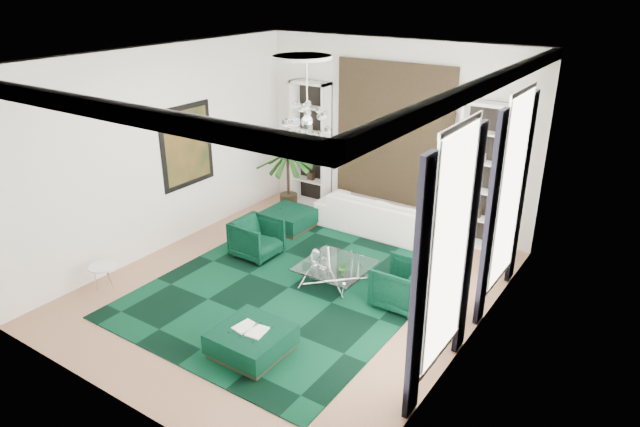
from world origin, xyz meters
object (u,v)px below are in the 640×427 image
Objects in this scene: armchair_left at (257,238)px; palm at (288,163)px; sofa at (380,214)px; side_table at (105,278)px; ottoman_side at (289,220)px; coffee_table at (335,275)px; armchair_right at (401,285)px; ottoman_front at (252,341)px.

armchair_left is 2.49m from palm.
sofa reaches higher than side_table.
coffee_table is at bearing -34.86° from ottoman_side.
palm is at bearing 139.61° from coffee_table.
side_table is (-1.04, -3.73, 0.02)m from ottoman_side.
ottoman_side is (-3.26, 1.39, -0.16)m from armchair_right.
palm reaches higher than ottoman_front.
sofa reaches higher than ottoman_front.
ottoman_front is (0.48, -4.63, -0.19)m from sofa.
ottoman_side is 0.95× the size of ottoman_front.
armchair_right is 0.72× the size of coffee_table.
palm is at bearing 1.55° from sofa.
armchair_left is at bearing -67.61° from palm.
armchair_left is 0.37× the size of palm.
sofa is 2.69× the size of ottoman_front.
sofa is at bearing -31.46° from armchair_left.
coffee_table is (-1.20, -0.04, -0.17)m from armchair_right.
armchair_right reaches higher than ottoman_front.
side_table is at bearing -105.62° from ottoman_side.
palm is (-3.92, 2.27, 0.72)m from armchair_right.
side_table is (-3.16, -0.04, 0.03)m from ottoman_front.
coffee_table is at bearing -40.39° from palm.
ottoman_side is at bearing 145.14° from coffee_table.
ottoman_side is (-2.06, 1.44, 0.01)m from coffee_table.
coffee_table is (0.43, -2.38, -0.19)m from sofa.
ottoman_front is 2.08× the size of side_table.
sofa is at bearing 100.18° from coffee_table.
ottoman_front is 3.16m from side_table.
palm is at bearing 22.39° from armchair_left.
ottoman_side is 4.26m from ottoman_front.
sofa is at bearing 60.15° from side_table.
ottoman_side is 1.40m from palm.
sofa reaches higher than ottoman_side.
sofa is 2.85× the size of ottoman_side.
armchair_right is 1.21m from coffee_table.
ottoman_side is 3.87m from side_table.
armchair_right reaches higher than side_table.
coffee_table is (1.81, -0.11, -0.17)m from armchair_left.
armchair_right is (3.01, -0.07, 0.00)m from armchair_left.
sofa is at bearing -145.09° from armchair_right.
sofa reaches higher than coffee_table.
side_table reaches higher than ottoman_front.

